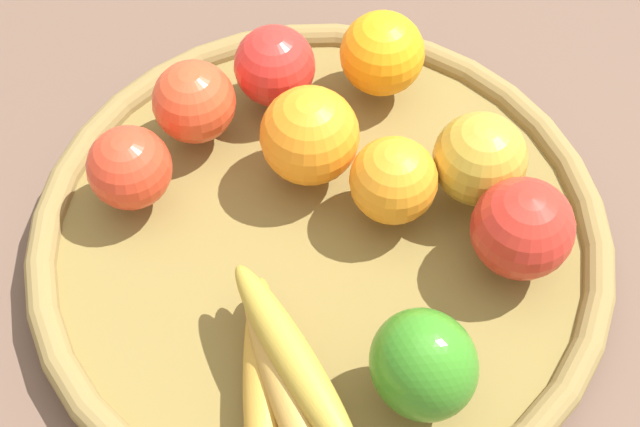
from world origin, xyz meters
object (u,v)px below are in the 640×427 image
Objects in this scene: banana_bunch at (280,375)px; bell_pepper at (423,365)px; apple_4 at (522,228)px; orange_2 at (382,53)px; apple_3 at (194,102)px; apple_0 at (480,159)px; apple_1 at (275,66)px; orange_0 at (310,136)px; orange_1 at (394,180)px; apple_2 at (129,168)px.

banana_bunch is 2.03× the size of bell_pepper.
orange_2 is at bearing -147.80° from apple_4.
orange_2 reaches higher than banana_bunch.
apple_0 is at bearing 78.87° from apple_3.
bell_pepper is (0.23, 0.19, 0.01)m from apple_3.
bell_pepper is (0.18, -0.04, 0.01)m from apple_0.
apple_3 is 0.08m from apple_1.
orange_0 is at bearing 24.61° from apple_1.
apple_0 is at bearing -155.46° from apple_4.
apple_1 is at bearing -117.85° from apple_0.
apple_4 is 0.21m from orange_2.
bell_pepper is (0.16, 0.02, 0.01)m from orange_1.
bell_pepper reaches higher than orange_0.
orange_0 reaches higher than apple_1.
orange_2 is at bearing 168.44° from banana_bunch.
orange_0 is at bearing 178.38° from banana_bunch.
apple_0 is 0.85× the size of bell_pepper.
apple_4 reaches higher than orange_1.
banana_bunch is 0.31m from orange_2.
orange_2 is 0.91× the size of orange_0.
orange_0 is at bearing 104.68° from apple_2.
apple_0 is at bearing 36.19° from orange_2.
apple_3 is at bearing 172.16° from bell_pepper.
apple_3 is 0.89× the size of apple_4.
apple_0 is 0.93× the size of orange_0.
banana_bunch is 2.56× the size of apple_1.
orange_1 is (-0.17, 0.07, 0.01)m from banana_bunch.
apple_3 is at bearing -158.44° from banana_bunch.
orange_0 is (0.03, 0.10, 0.01)m from apple_3.
bell_pepper reaches higher than apple_3.
apple_3 is at bearing 149.57° from apple_2.
orange_1 is at bearing 62.28° from orange_0.
banana_bunch is at bearing 21.56° from apple_3.
bell_pepper is (0.12, -0.07, 0.01)m from apple_4.
apple_0 is 0.19m from apple_1.
banana_bunch is 2.65× the size of apple_2.
apple_0 reaches higher than apple_1.
orange_1 is 0.13m from orange_2.
apple_1 is at bearing 137.77° from apple_2.
bell_pepper is 1.20× the size of orange_2.
apple_1 reaches higher than banana_bunch.
apple_3 is 1.00× the size of apple_1.
orange_1 is 1.00× the size of apple_1.
banana_bunch is at bearing -133.80° from bell_pepper.
apple_1 is at bearing -78.19° from orange_2.
apple_2 is 0.77× the size of bell_pepper.
orange_0 is at bearing -95.26° from apple_0.
apple_2 is (0.07, -0.04, -0.00)m from apple_3.
banana_bunch is 2.56× the size of orange_1.
apple_0 is 1.03× the size of orange_2.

